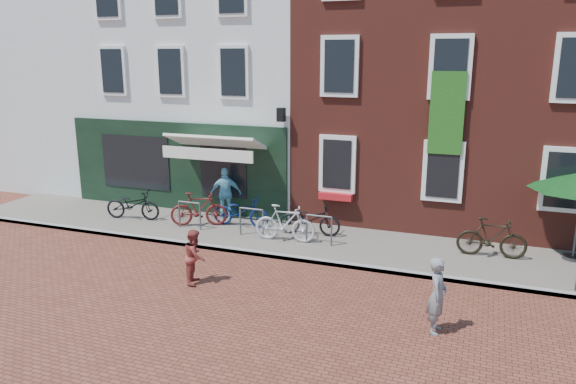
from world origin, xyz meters
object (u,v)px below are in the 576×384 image
(woman, at_px, (437,295))
(bicycle_5, at_px, (492,238))
(boy, at_px, (195,256))
(bicycle_0, at_px, (133,205))
(bicycle_1, at_px, (199,209))
(cafe_person, at_px, (226,193))
(bicycle_4, at_px, (310,219))
(bicycle_3, at_px, (285,223))
(bicycle_2, at_px, (241,211))

(woman, bearing_deg, bicycle_5, -11.51)
(boy, xyz_separation_m, bicycle_0, (-4.19, 3.45, -0.07))
(bicycle_0, distance_m, bicycle_1, 2.28)
(cafe_person, bearing_deg, bicycle_4, 146.46)
(woman, relative_size, bicycle_4, 0.84)
(bicycle_4, bearing_deg, bicycle_5, -97.68)
(boy, relative_size, bicycle_4, 0.72)
(cafe_person, height_order, bicycle_3, cafe_person)
(bicycle_1, distance_m, bicycle_2, 1.27)
(boy, bearing_deg, cafe_person, 1.04)
(bicycle_1, relative_size, bicycle_3, 1.00)
(bicycle_1, relative_size, bicycle_2, 0.97)
(boy, xyz_separation_m, bicycle_1, (-1.91, 3.57, -0.02))
(boy, relative_size, bicycle_0, 0.72)
(woman, xyz_separation_m, bicycle_4, (-3.94, 4.36, -0.18))
(boy, bearing_deg, bicycle_5, -76.04)
(bicycle_4, bearing_deg, bicycle_1, 88.92)
(bicycle_4, bearing_deg, boy, 152.46)
(bicycle_0, distance_m, bicycle_4, 5.69)
(cafe_person, distance_m, bicycle_0, 2.94)
(bicycle_1, height_order, bicycle_2, bicycle_1)
(bicycle_1, bearing_deg, boy, -174.96)
(woman, distance_m, bicycle_4, 5.88)
(bicycle_1, height_order, bicycle_3, same)
(cafe_person, relative_size, bicycle_1, 0.95)
(bicycle_0, distance_m, bicycle_5, 10.57)
(woman, height_order, bicycle_0, woman)
(bicycle_0, xyz_separation_m, bicycle_5, (10.56, 0.38, 0.05))
(bicycle_2, height_order, bicycle_4, same)
(boy, height_order, bicycle_5, boy)
(boy, bearing_deg, bicycle_4, -37.85)
(bicycle_0, height_order, bicycle_1, bicycle_1)
(bicycle_3, distance_m, bicycle_5, 5.40)
(bicycle_4, relative_size, bicycle_5, 1.03)
(bicycle_4, bearing_deg, woman, -144.66)
(woman, xyz_separation_m, bicycle_2, (-6.13, 4.42, -0.18))
(boy, height_order, bicycle_3, boy)
(bicycle_1, distance_m, bicycle_5, 8.28)
(bicycle_2, distance_m, bicycle_4, 2.19)
(boy, bearing_deg, bicycle_1, 11.08)
(bicycle_2, xyz_separation_m, bicycle_4, (2.19, -0.05, 0.00))
(boy, relative_size, bicycle_1, 0.75)
(boy, xyz_separation_m, bicycle_2, (-0.70, 3.96, -0.07))
(bicycle_1, xyz_separation_m, bicycle_2, (1.21, 0.39, -0.05))
(woman, distance_m, boy, 5.45)
(bicycle_3, relative_size, bicycle_5, 1.00)
(woman, bearing_deg, bicycle_2, 55.11)
(bicycle_0, height_order, bicycle_2, same)
(woman, height_order, bicycle_1, woman)
(bicycle_3, xyz_separation_m, bicycle_5, (5.36, 0.67, 0.00))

